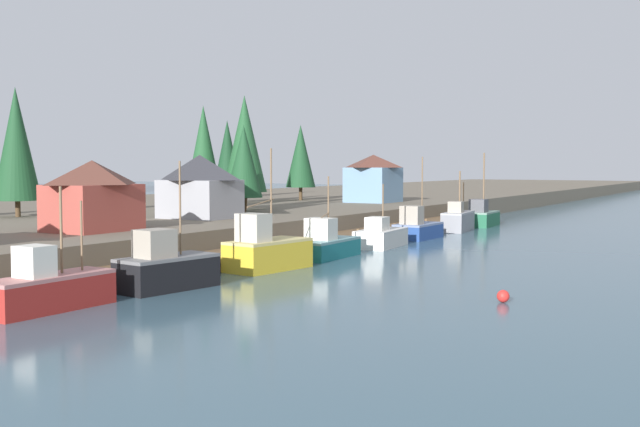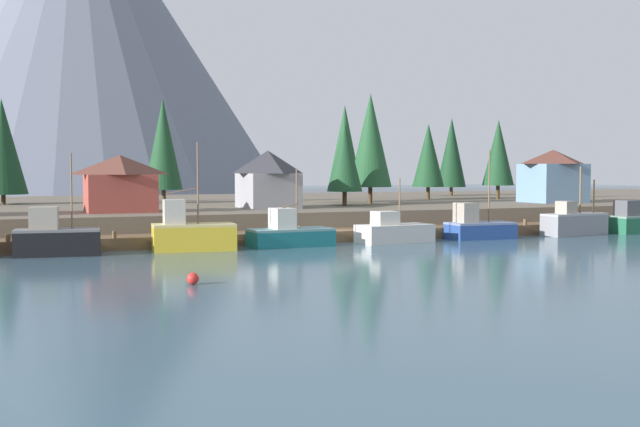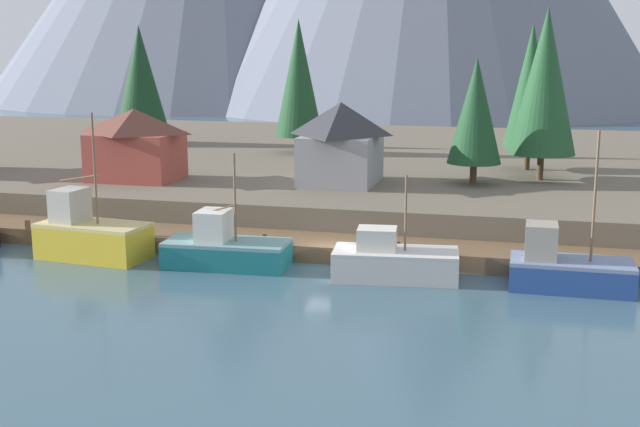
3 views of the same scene
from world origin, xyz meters
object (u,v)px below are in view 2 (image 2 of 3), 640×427
fishing_boat_black (56,238)px  fishing_boat_grey (574,223)px  house_blue (553,176)px  conifer_far_left (345,146)px  conifer_mid_right (498,153)px  house_grey (268,179)px  conifer_mid_left (428,155)px  channel_buoy (193,279)px  fishing_boat_yellow (191,234)px  conifer_back_right (452,152)px  fishing_boat_blue (478,227)px  conifer_near_left (345,157)px  fishing_boat_teal (289,234)px  fishing_boat_white (394,232)px  conifer_near_right (2,147)px  conifer_centre (370,140)px  house_red (120,183)px  conifer_back_left (163,144)px  fishing_boat_green (636,221)px

fishing_boat_black → fishing_boat_grey: bearing=7.5°
house_blue → conifer_far_left: 25.70m
fishing_boat_grey → conifer_mid_right: (10.08, 27.65, 7.56)m
house_grey → conifer_mid_left: (27.77, 15.10, 2.83)m
conifer_far_left → channel_buoy: (-29.39, -45.15, -9.06)m
fishing_boat_yellow → conifer_mid_right: size_ratio=0.81×
fishing_boat_grey → conifer_back_right: bearing=66.5°
fishing_boat_blue → conifer_near_left: size_ratio=0.90×
conifer_near_left → house_blue: bearing=-3.5°
fishing_boat_teal → fishing_boat_white: (9.87, -0.16, -0.07)m
conifer_near_right → conifer_centre: (40.11, -14.24, 0.80)m
house_red → conifer_centre: bearing=14.3°
fishing_boat_blue → conifer_back_left: 40.44m
fishing_boat_green → house_grey: (-34.69, 15.68, 4.38)m
fishing_boat_grey → conifer_back_right: size_ratio=0.62×
fishing_boat_yellow → channel_buoy: size_ratio=12.51×
fishing_boat_grey → conifer_back_right: conifer_back_right is taller
conifer_near_left → conifer_near_right: bearing=153.4°
conifer_near_left → conifer_far_left: 9.51m
fishing_boat_yellow → fishing_boat_blue: fishing_boat_yellow is taller
fishing_boat_black → channel_buoy: size_ratio=11.17×
house_grey → conifer_near_right: size_ratio=0.57×
conifer_far_left → channel_buoy: size_ratio=17.09×
fishing_boat_yellow → house_grey: (11.80, 15.87, 4.20)m
conifer_far_left → channel_buoy: bearing=-123.1°
fishing_boat_black → fishing_boat_yellow: size_ratio=0.89×
fishing_boat_black → conifer_near_left: size_ratio=0.84×
conifer_back_left → fishing_boat_green: bearing=-37.0°
conifer_mid_right → conifer_back_left: (-44.62, 4.33, 0.79)m
conifer_centre → fishing_boat_yellow: bearing=-141.0°
fishing_boat_teal → conifer_centre: (17.72, 21.06, 8.90)m
fishing_boat_green → fishing_boat_teal: bearing=176.2°
fishing_boat_black → conifer_near_right: conifer_near_right is taller
fishing_boat_teal → fishing_boat_blue: 18.97m
house_red → conifer_mid_right: bearing=15.2°
conifer_near_left → conifer_near_right: size_ratio=0.77×
house_blue → conifer_centre: conifer_centre is taller
fishing_boat_black → fishing_boat_teal: 18.94m
conifer_mid_right → channel_buoy: (-52.82, -46.63, -8.45)m
conifer_near_left → conifer_mid_right: (27.22, 10.07, 0.87)m
house_grey → conifer_near_left: size_ratio=0.74×
fishing_boat_blue → house_blue: 26.70m
fishing_boat_black → conifer_back_left: bearing=73.1°
fishing_boat_green → conifer_centre: 30.48m
fishing_boat_black → conifer_mid_left: bearing=39.1°
conifer_centre → house_red: bearing=-165.7°
conifer_far_left → fishing_boat_black: bearing=-143.7°
conifer_near_right → conifer_mid_right: conifer_near_right is taller
fishing_boat_teal → conifer_mid_right: (40.12, 27.69, 7.75)m
fishing_boat_white → conifer_far_left: bearing=69.2°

